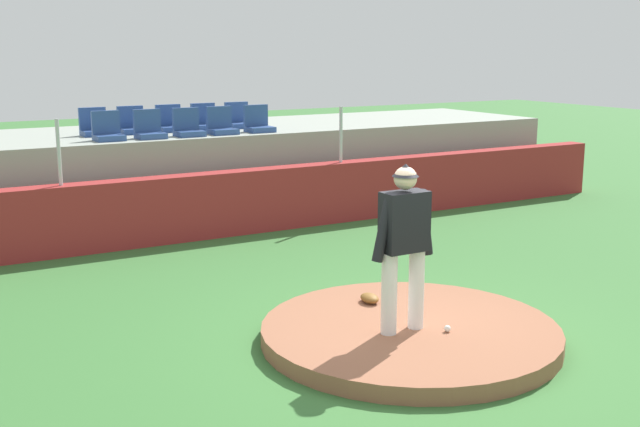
{
  "coord_description": "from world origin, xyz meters",
  "views": [
    {
      "loc": [
        -5.02,
        -6.75,
        3.21
      ],
      "look_at": [
        0.0,
        2.01,
        1.09
      ],
      "focal_mm": 44.6,
      "sensor_mm": 36.0,
      "label": 1
    }
  ],
  "objects_px": {
    "baseball": "(447,329)",
    "fielding_glove": "(370,298)",
    "stadium_chair_5": "(94,127)",
    "pitcher": "(404,235)",
    "stadium_chair_7": "(170,123)",
    "stadium_chair_0": "(108,131)",
    "stadium_chair_1": "(149,129)",
    "stadium_chair_3": "(221,125)",
    "stadium_chair_8": "(205,121)",
    "stadium_chair_2": "(188,127)",
    "stadium_chair_6": "(132,125)",
    "stadium_chair_4": "(258,123)",
    "stadium_chair_9": "(239,120)"
  },
  "relations": [
    {
      "from": "stadium_chair_7",
      "to": "fielding_glove",
      "type": "bearing_deg",
      "value": 90.32
    },
    {
      "from": "fielding_glove",
      "to": "stadium_chair_2",
      "type": "xyz_separation_m",
      "value": [
        -0.03,
        5.93,
        1.55
      ]
    },
    {
      "from": "fielding_glove",
      "to": "stadium_chair_1",
      "type": "distance_m",
      "value": 6.17
    },
    {
      "from": "pitcher",
      "to": "stadium_chair_2",
      "type": "distance_m",
      "value": 6.93
    },
    {
      "from": "baseball",
      "to": "fielding_glove",
      "type": "xyz_separation_m",
      "value": [
        -0.18,
        1.26,
        0.02
      ]
    },
    {
      "from": "stadium_chair_2",
      "to": "stadium_chair_6",
      "type": "bearing_deg",
      "value": -51.08
    },
    {
      "from": "stadium_chair_3",
      "to": "stadium_chair_7",
      "type": "xyz_separation_m",
      "value": [
        -0.66,
        0.91,
        0.0
      ]
    },
    {
      "from": "baseball",
      "to": "stadium_chair_6",
      "type": "relative_size",
      "value": 0.15
    },
    {
      "from": "stadium_chair_0",
      "to": "stadium_chair_1",
      "type": "xyz_separation_m",
      "value": [
        0.72,
        -0.04,
        0.0
      ]
    },
    {
      "from": "stadium_chair_1",
      "to": "stadium_chair_3",
      "type": "xyz_separation_m",
      "value": [
        1.37,
        0.02,
        0.0
      ]
    },
    {
      "from": "pitcher",
      "to": "stadium_chair_4",
      "type": "relative_size",
      "value": 3.67
    },
    {
      "from": "stadium_chair_7",
      "to": "stadium_chair_9",
      "type": "xyz_separation_m",
      "value": [
        1.41,
        -0.01,
        0.0
      ]
    },
    {
      "from": "stadium_chair_3",
      "to": "stadium_chair_5",
      "type": "xyz_separation_m",
      "value": [
        -2.1,
        0.89,
        0.0
      ]
    },
    {
      "from": "stadium_chair_0",
      "to": "stadium_chair_6",
      "type": "xyz_separation_m",
      "value": [
        0.69,
        0.87,
        0.0
      ]
    },
    {
      "from": "pitcher",
      "to": "stadium_chair_0",
      "type": "xyz_separation_m",
      "value": [
        -1.24,
        6.95,
        0.54
      ]
    },
    {
      "from": "pitcher",
      "to": "stadium_chair_5",
      "type": "bearing_deg",
      "value": 98.65
    },
    {
      "from": "stadium_chair_3",
      "to": "stadium_chair_2",
      "type": "bearing_deg",
      "value": 1.85
    },
    {
      "from": "fielding_glove",
      "to": "stadium_chair_5",
      "type": "relative_size",
      "value": 0.6
    },
    {
      "from": "stadium_chair_3",
      "to": "stadium_chair_7",
      "type": "relative_size",
      "value": 1.0
    },
    {
      "from": "stadium_chair_3",
      "to": "stadium_chair_8",
      "type": "xyz_separation_m",
      "value": [
        0.05,
        0.92,
        0.0
      ]
    },
    {
      "from": "pitcher",
      "to": "stadium_chair_2",
      "type": "relative_size",
      "value": 3.67
    },
    {
      "from": "stadium_chair_0",
      "to": "stadium_chair_1",
      "type": "relative_size",
      "value": 1.0
    },
    {
      "from": "pitcher",
      "to": "baseball",
      "type": "xyz_separation_m",
      "value": [
        0.4,
        -0.28,
        -1.03
      ]
    },
    {
      "from": "stadium_chair_0",
      "to": "stadium_chair_9",
      "type": "height_order",
      "value": "same"
    },
    {
      "from": "stadium_chair_0",
      "to": "stadium_chair_4",
      "type": "relative_size",
      "value": 1.0
    },
    {
      "from": "stadium_chair_2",
      "to": "stadium_chair_6",
      "type": "relative_size",
      "value": 1.0
    },
    {
      "from": "stadium_chair_1",
      "to": "stadium_chair_5",
      "type": "relative_size",
      "value": 1.0
    },
    {
      "from": "stadium_chair_5",
      "to": "stadium_chair_8",
      "type": "bearing_deg",
      "value": -179.12
    },
    {
      "from": "baseball",
      "to": "stadium_chair_6",
      "type": "bearing_deg",
      "value": 96.7
    },
    {
      "from": "stadium_chair_7",
      "to": "stadium_chair_8",
      "type": "distance_m",
      "value": 0.71
    },
    {
      "from": "stadium_chair_3",
      "to": "stadium_chair_9",
      "type": "distance_m",
      "value": 1.17
    },
    {
      "from": "stadium_chair_4",
      "to": "pitcher",
      "type": "bearing_deg",
      "value": 77.01
    },
    {
      "from": "fielding_glove",
      "to": "stadium_chair_1",
      "type": "relative_size",
      "value": 0.6
    },
    {
      "from": "baseball",
      "to": "stadium_chair_5",
      "type": "distance_m",
      "value": 8.41
    },
    {
      "from": "stadium_chair_0",
      "to": "stadium_chair_5",
      "type": "distance_m",
      "value": 0.86
    },
    {
      "from": "pitcher",
      "to": "baseball",
      "type": "bearing_deg",
      "value": -35.54
    },
    {
      "from": "stadium_chair_3",
      "to": "stadium_chair_9",
      "type": "relative_size",
      "value": 1.0
    },
    {
      "from": "pitcher",
      "to": "stadium_chair_4",
      "type": "xyz_separation_m",
      "value": [
        1.6,
        6.94,
        0.54
      ]
    },
    {
      "from": "pitcher",
      "to": "stadium_chair_0",
      "type": "distance_m",
      "value": 7.08
    },
    {
      "from": "fielding_glove",
      "to": "stadium_chair_3",
      "type": "bearing_deg",
      "value": -177.72
    },
    {
      "from": "stadium_chair_6",
      "to": "stadium_chair_4",
      "type": "bearing_deg",
      "value": 157.58
    },
    {
      "from": "stadium_chair_1",
      "to": "stadium_chair_6",
      "type": "bearing_deg",
      "value": -88.37
    },
    {
      "from": "baseball",
      "to": "stadium_chair_7",
      "type": "distance_m",
      "value": 8.27
    },
    {
      "from": "fielding_glove",
      "to": "stadium_chair_7",
      "type": "distance_m",
      "value": 7.03
    },
    {
      "from": "stadium_chair_1",
      "to": "stadium_chair_5",
      "type": "height_order",
      "value": "same"
    },
    {
      "from": "stadium_chair_3",
      "to": "fielding_glove",
      "type": "bearing_deg",
      "value": 84.03
    },
    {
      "from": "baseball",
      "to": "stadium_chair_8",
      "type": "height_order",
      "value": "stadium_chair_8"
    },
    {
      "from": "stadium_chair_4",
      "to": "baseball",
      "type": "bearing_deg",
      "value": 80.56
    },
    {
      "from": "stadium_chair_2",
      "to": "stadium_chair_9",
      "type": "relative_size",
      "value": 1.0
    },
    {
      "from": "baseball",
      "to": "fielding_glove",
      "type": "relative_size",
      "value": 0.25
    }
  ]
}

